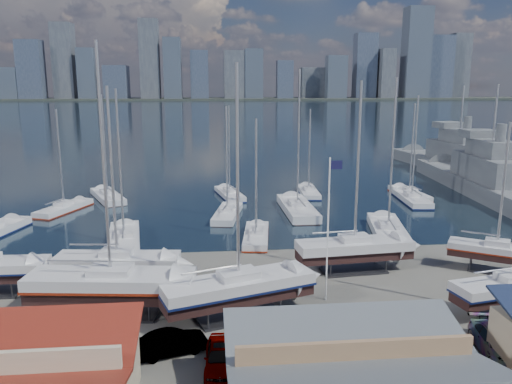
{
  "coord_description": "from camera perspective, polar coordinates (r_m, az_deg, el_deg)",
  "views": [
    {
      "loc": [
        -6.95,
        -47.5,
        16.14
      ],
      "look_at": [
        -1.58,
        8.0,
        4.28
      ],
      "focal_mm": 35.0,
      "sensor_mm": 36.0,
      "label": 1
    }
  ],
  "objects": [
    {
      "name": "sailboat_moored_5",
      "position": [
        74.14,
        -3.03,
        -0.34
      ],
      "size": [
        4.44,
        9.74,
        14.06
      ],
      "rotation": [
        0.0,
        0.0,
        1.77
      ],
      "color": "black",
      "rests_on": "water"
    },
    {
      "name": "sailboat_moored_7",
      "position": [
        65.04,
        4.75,
        -2.11
      ],
      "size": [
        3.71,
        12.67,
        19.06
      ],
      "rotation": [
        0.0,
        0.0,
        1.58
      ],
      "color": "black",
      "rests_on": "water"
    },
    {
      "name": "sailboat_moored_6",
      "position": [
        53.59,
        0.02,
        -5.18
      ],
      "size": [
        3.7,
        9.31,
        13.53
      ],
      "rotation": [
        0.0,
        0.0,
        1.44
      ],
      "color": "black",
      "rests_on": "water"
    },
    {
      "name": "naval_ship_west",
      "position": [
        102.22,
        22.01,
        2.99
      ],
      "size": [
        11.0,
        41.41,
        17.68
      ],
      "rotation": [
        0.0,
        0.0,
        1.68
      ],
      "color": "slate",
      "rests_on": "water"
    },
    {
      "name": "car_d",
      "position": [
        35.01,
        25.96,
        -15.27
      ],
      "size": [
        3.11,
        5.84,
        1.61
      ],
      "primitive_type": "imported",
      "rotation": [
        0.0,
        0.0,
        -0.16
      ],
      "color": "gray",
      "rests_on": "ground"
    },
    {
      "name": "sailboat_cradle_1",
      "position": [
        37.7,
        -16.19,
        -10.15
      ],
      "size": [
        12.27,
        4.75,
        19.07
      ],
      "rotation": [
        0.0,
        0.0,
        -0.12
      ],
      "color": "#2D2D33",
      "rests_on": "ground"
    },
    {
      "name": "car_b",
      "position": [
        32.37,
        -9.59,
        -16.61
      ],
      "size": [
        4.69,
        2.85,
        1.46
      ],
      "primitive_type": "imported",
      "rotation": [
        0.0,
        0.0,
        1.89
      ],
      "color": "gray",
      "rests_on": "ground"
    },
    {
      "name": "sailboat_moored_4",
      "position": [
        62.71,
        -3.28,
        -2.62
      ],
      "size": [
        4.42,
        9.9,
        14.45
      ],
      "rotation": [
        0.0,
        0.0,
        1.38
      ],
      "color": "black",
      "rests_on": "water"
    },
    {
      "name": "ground",
      "position": [
        41.41,
        4.67,
        -10.98
      ],
      "size": [
        1400.0,
        1400.0,
        0.0
      ],
      "primitive_type": "plane",
      "color": "#605E59",
      "rests_on": "ground"
    },
    {
      "name": "car_c",
      "position": [
        34.25,
        18.54,
        -15.42
      ],
      "size": [
        3.88,
        5.66,
        1.44
      ],
      "primitive_type": "imported",
      "rotation": [
        0.0,
        0.0,
        -0.32
      ],
      "color": "gray",
      "rests_on": "ground"
    },
    {
      "name": "sailboat_moored_1",
      "position": [
        70.13,
        -21.07,
        -1.86
      ],
      "size": [
        5.94,
        9.62,
        13.94
      ],
      "rotation": [
        0.0,
        0.0,
        1.18
      ],
      "color": "black",
      "rests_on": "water"
    },
    {
      "name": "sailboat_cradle_3",
      "position": [
        35.94,
        -2.02,
        -10.9
      ],
      "size": [
        11.4,
        6.5,
        17.64
      ],
      "rotation": [
        0.0,
        0.0,
        0.33
      ],
      "color": "#2D2D33",
      "rests_on": "ground"
    },
    {
      "name": "sailboat_cradle_4",
      "position": [
        45.11,
        11.17,
        -6.36
      ],
      "size": [
        10.44,
        3.83,
        16.61
      ],
      "rotation": [
        0.0,
        0.0,
        0.1
      ],
      "color": "#2D2D33",
      "rests_on": "ground"
    },
    {
      "name": "sailboat_moored_8",
      "position": [
        75.96,
        6.02,
        -0.09
      ],
      "size": [
        3.03,
        9.13,
        13.46
      ],
      "rotation": [
        0.0,
        0.0,
        1.51
      ],
      "color": "black",
      "rests_on": "water"
    },
    {
      "name": "far_shore",
      "position": [
        607.72,
        -4.96,
        10.54
      ],
      "size": [
        1400.0,
        80.0,
        2.2
      ],
      "primitive_type": "cube",
      "color": "#2D332D",
      "rests_on": "ground"
    },
    {
      "name": "shed_grey",
      "position": [
        26.58,
        11.2,
        -20.02
      ],
      "size": [
        12.6,
        8.4,
        4.17
      ],
      "color": "#8C6B4C",
      "rests_on": "ground"
    },
    {
      "name": "sailboat_cradle_2",
      "position": [
        42.3,
        -15.55,
        -7.86
      ],
      "size": [
        10.16,
        3.81,
        16.18
      ],
      "rotation": [
        0.0,
        0.0,
        -0.11
      ],
      "color": "#2D2D33",
      "rests_on": "ground"
    },
    {
      "name": "sailboat_cradle_5",
      "position": [
        40.62,
        27.2,
        -9.75
      ],
      "size": [
        9.37,
        4.24,
        14.73
      ],
      "rotation": [
        0.0,
        0.0,
        0.2
      ],
      "color": "#2D2D33",
      "rests_on": "ground"
    },
    {
      "name": "sailboat_moored_9",
      "position": [
        56.93,
        14.84,
        -4.54
      ],
      "size": [
        5.6,
        12.25,
        17.86
      ],
      "rotation": [
        0.0,
        0.0,
        1.37
      ],
      "color": "black",
      "rests_on": "water"
    },
    {
      "name": "skyline",
      "position": [
        601.69,
        -5.78,
        14.13
      ],
      "size": [
        639.14,
        43.8,
        107.69
      ],
      "color": "#475166",
      "rests_on": "far_shore"
    },
    {
      "name": "flagpole",
      "position": [
        37.59,
        8.35,
        -3.26
      ],
      "size": [
        0.98,
        0.12,
        11.08
      ],
      "color": "white",
      "rests_on": "ground"
    },
    {
      "name": "sailboat_moored_11",
      "position": [
        77.67,
        17.11,
        -0.3
      ],
      "size": [
        3.21,
        9.77,
        14.4
      ],
      "rotation": [
        0.0,
        0.0,
        1.62
      ],
      "color": "black",
      "rests_on": "water"
    },
    {
      "name": "water",
      "position": [
        347.95,
        -4.44,
        9.29
      ],
      "size": [
        1400.0,
        600.0,
        0.4
      ],
      "primitive_type": "cube",
      "color": "#1B2D3E",
      "rests_on": "ground"
    },
    {
      "name": "sailboat_moored_10",
      "position": [
        74.2,
        17.35,
        -0.87
      ],
      "size": [
        3.86,
        10.66,
        15.6
      ],
      "rotation": [
        0.0,
        0.0,
        1.48
      ],
      "color": "black",
      "rests_on": "water"
    },
    {
      "name": "sailboat_moored_3",
      "position": [
        53.96,
        -14.82,
        -5.47
      ],
      "size": [
        4.64,
        11.48,
        16.68
      ],
      "rotation": [
        0.0,
        0.0,
        1.71
      ],
      "color": "black",
      "rests_on": "water"
    },
    {
      "name": "sailboat_moored_2",
      "position": [
        75.27,
        -16.58,
        -0.63
      ],
      "size": [
        6.82,
        10.73,
        15.75
      ],
      "rotation": [
        0.0,
        0.0,
        1.98
      ],
      "color": "black",
      "rests_on": "water"
    },
    {
      "name": "sailboat_cradle_6",
      "position": [
        48.95,
        25.8,
        -6.11
      ],
      "size": [
        7.98,
        6.24,
        13.22
      ],
      "rotation": [
        0.0,
        0.0,
        -0.57
      ],
      "color": "#2D2D33",
      "rests_on": "ground"
    },
    {
      "name": "naval_ship_east",
      "position": [
        82.48,
        25.01,
        0.76
      ],
      "size": [
        10.59,
        44.26,
        17.94
      ],
      "rotation": [
        0.0,
        0.0,
        1.49
      ],
      "color": "slate",
      "rests_on": "water"
    },
    {
      "name": "car_a",
      "position": [
        30.49,
        -4.05,
        -18.26
      ],
      "size": [
        2.09,
        4.72,
        1.58
      ],
      "primitive_type": "imported",
      "rotation": [
        0.0,
        0.0,
        -0.05
      ],
      "color": "gray",
      "rests_on": "ground"
    }
  ]
}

